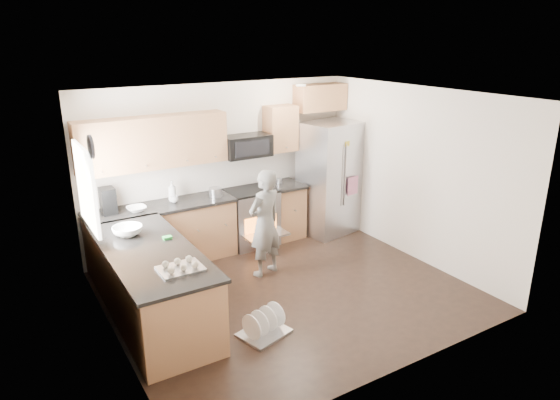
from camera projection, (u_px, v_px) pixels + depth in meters
ground at (288, 291)px, 6.73m from camera, size 4.50×4.50×0.00m
room_shell at (286, 171)px, 6.19m from camera, size 4.54×4.04×2.62m
back_cabinet_run at (194, 196)px, 7.55m from camera, size 4.45×0.64×2.50m
peninsula at (153, 285)px, 5.92m from camera, size 0.96×2.36×1.04m
stove_range at (251, 204)px, 8.06m from camera, size 0.76×0.97×1.79m
refrigerator at (330, 178)px, 8.50m from camera, size 1.05×0.88×1.92m
person at (265, 223)px, 6.98m from camera, size 0.64×0.51×1.55m
dish_rack at (264, 327)px, 5.73m from camera, size 0.63×0.56×0.33m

